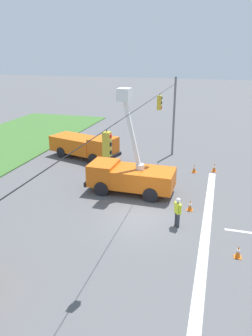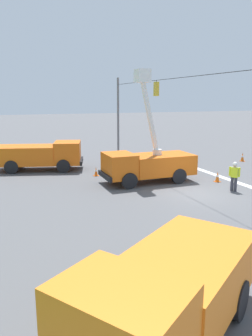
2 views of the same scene
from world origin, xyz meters
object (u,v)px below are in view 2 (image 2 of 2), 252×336
Objects in this scene: traffic_cone_centre_line at (217,177)px; traffic_cone_foreground_right at (96,172)px; utility_truck_bucket_lift at (147,162)px; traffic_cone_foreground_left at (163,159)px; utility_truck_support_near at (168,293)px; traffic_cone_mid_left at (148,163)px; traffic_cone_far_right at (242,157)px; utility_truck_support_far at (40,155)px; road_worker at (234,175)px; traffic_cone_mid_right at (176,157)px.

traffic_cone_foreground_right is at bearing 56.57° from traffic_cone_centre_line.
utility_truck_bucket_lift is 10.11× the size of traffic_cone_foreground_left.
traffic_cone_mid_left is (17.25, -7.74, -0.85)m from utility_truck_support_near.
traffic_cone_far_right is 8.29m from traffic_cone_centre_line.
traffic_cone_centre_line is (-5.67, -2.34, -0.03)m from traffic_cone_mid_left.
utility_truck_support_near is 19.56m from utility_truck_support_far.
utility_truck_support_far is 9.14× the size of traffic_cone_far_right.
traffic_cone_mid_left is (1.08, -4.61, 0.07)m from traffic_cone_foreground_right.
utility_truck_bucket_lift is at bearing 69.11° from traffic_cone_centre_line.
road_worker is 2.35m from traffic_cone_centre_line.
traffic_cone_mid_left reaches higher than traffic_cone_foreground_left.
traffic_cone_mid_right is at bearing -70.18° from traffic_cone_foreground_right.
traffic_cone_foreground_right is at bearing 41.70° from utility_truck_bucket_lift.
utility_truck_support_far is 14.17m from road_worker.
traffic_cone_far_right is (-2.83, -16.86, -0.82)m from utility_truck_support_far.
road_worker is (9.38, -9.58, -0.22)m from utility_truck_support_near.
utility_truck_support_far is 13.10m from traffic_cone_centre_line.
utility_truck_support_far is 11.61m from traffic_cone_mid_right.
traffic_cone_mid_right reaches higher than traffic_cone_foreground_right.
utility_truck_support_near is 8.79× the size of traffic_cone_centre_line.
utility_truck_bucket_lift is 1.03× the size of utility_truck_support_far.
utility_truck_bucket_lift is 4.03× the size of road_worker.
traffic_cone_foreground_right is at bearing 92.37° from traffic_cone_far_right.
traffic_cone_foreground_right is 8.67m from traffic_cone_mid_right.
traffic_cone_foreground_left is 2.34m from traffic_cone_mid_left.
utility_truck_support_far is 8.38m from traffic_cone_mid_left.
traffic_cone_centre_line is (-4.59, -6.95, 0.03)m from traffic_cone_foreground_right.
traffic_cone_foreground_right is (-3.39, -3.41, -0.89)m from utility_truck_support_far.
traffic_cone_far_right reaches higher than traffic_cone_centre_line.
traffic_cone_mid_right is at bearing -30.57° from utility_truck_support_near.
traffic_cone_mid_right is at bearing -9.12° from traffic_cone_centre_line.
utility_truck_support_far reaches higher than traffic_cone_mid_left.
traffic_cone_foreground_left is at bearing -37.31° from utility_truck_bucket_lift.
traffic_cone_mid_left is at bearing 22.43° from traffic_cone_centre_line.
traffic_cone_far_right is at bearing -72.15° from utility_truck_bucket_lift.
utility_truck_support_near is 8.74× the size of traffic_cone_foreground_left.
road_worker is 9.39m from traffic_cone_foreground_right.
traffic_cone_foreground_left is at bearing -1.00° from road_worker.
utility_truck_support_far is at bearing 83.81° from traffic_cone_foreground_left.
utility_truck_support_far is 3.92× the size of road_worker.
utility_truck_support_far reaches higher than traffic_cone_far_right.
utility_truck_bucket_lift is 14.43m from utility_truck_support_near.
utility_truck_support_near reaches higher than traffic_cone_mid_right.
utility_truck_support_near is at bearing -179.18° from utility_truck_support_far.
traffic_cone_foreground_right is at bearing 103.22° from traffic_cone_mid_left.
traffic_cone_foreground_right is 0.85× the size of traffic_cone_mid_left.
traffic_cone_mid_left is at bearing -26.43° from utility_truck_bucket_lift.
utility_truck_support_near reaches higher than traffic_cone_far_right.
road_worker is 2.43× the size of traffic_cone_mid_right.
utility_truck_bucket_lift reaches higher than traffic_cone_far_right.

